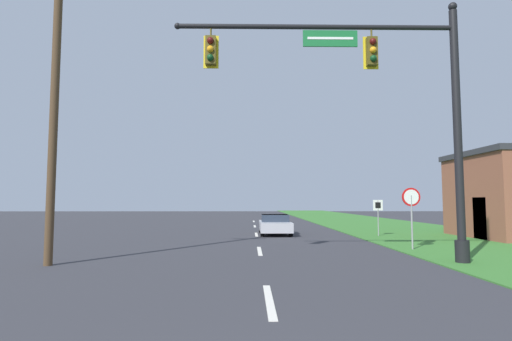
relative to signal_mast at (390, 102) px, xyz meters
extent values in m
cube|color=#38752D|center=(6.29, 19.35, -5.23)|extent=(10.00, 110.00, 0.04)
cube|color=silver|center=(-4.21, -4.65, -5.24)|extent=(0.16, 2.80, 0.01)
cube|color=silver|center=(-4.21, 3.35, -5.24)|extent=(0.16, 2.80, 0.01)
cube|color=silver|center=(-4.21, 11.35, -5.24)|extent=(0.16, 2.80, 0.01)
cube|color=silver|center=(-4.21, 19.35, -5.24)|extent=(0.16, 2.80, 0.01)
cube|color=silver|center=(-4.21, 27.35, -5.24)|extent=(0.16, 2.80, 0.01)
cube|color=black|center=(7.34, 7.79, -4.15)|extent=(0.10, 1.20, 2.20)
cylinder|color=black|center=(2.19, 0.00, -4.86)|extent=(0.44, 0.44, 0.70)
cylinder|color=black|center=(2.19, 0.00, -1.05)|extent=(0.26, 0.26, 8.32)
sphere|color=black|center=(2.19, 0.00, 3.25)|extent=(0.28, 0.28, 0.28)
cylinder|color=black|center=(-2.41, 0.00, 2.51)|extent=(9.19, 0.16, 0.16)
sphere|color=black|center=(-7.00, 0.00, 2.51)|extent=(0.21, 0.21, 0.21)
cube|color=#196B33|center=(-1.95, 0.00, 2.12)|extent=(1.81, 0.06, 0.55)
cube|color=white|center=(-1.95, -0.03, 2.12)|extent=(1.52, 0.01, 0.08)
cylinder|color=#4C4214|center=(-5.90, 0.00, 2.34)|extent=(0.06, 0.06, 0.35)
cube|color=yellow|center=(-5.90, 0.14, 1.69)|extent=(0.50, 0.03, 1.11)
cube|color=#4C4214|center=(-5.90, 0.00, 1.69)|extent=(0.34, 0.24, 0.95)
sphere|color=#4C0F0C|center=(-5.90, -0.14, 1.97)|extent=(0.22, 0.22, 0.22)
sphere|color=orange|center=(-5.90, -0.14, 1.69)|extent=(0.22, 0.22, 0.22)
sphere|color=#0F3D19|center=(-5.90, -0.14, 1.40)|extent=(0.22, 0.22, 0.22)
cylinder|color=#4C4214|center=(-0.57, 0.00, 2.34)|extent=(0.06, 0.06, 0.35)
cube|color=yellow|center=(-0.57, 0.14, 1.69)|extent=(0.50, 0.03, 1.11)
cube|color=#4C4214|center=(-0.57, 0.00, 1.69)|extent=(0.34, 0.24, 0.95)
sphere|color=#4C0F0C|center=(-0.57, -0.14, 1.97)|extent=(0.22, 0.22, 0.22)
sphere|color=orange|center=(-0.57, -0.14, 1.69)|extent=(0.22, 0.22, 0.22)
sphere|color=#0F3D19|center=(-0.57, -0.14, 1.40)|extent=(0.22, 0.22, 0.22)
cylinder|color=black|center=(-2.30, 12.85, -4.93)|extent=(0.22, 0.64, 0.64)
cylinder|color=black|center=(-3.90, 12.84, -4.93)|extent=(0.22, 0.64, 0.64)
cylinder|color=black|center=(-2.29, 10.02, -4.93)|extent=(0.22, 0.64, 0.64)
cylinder|color=black|center=(-3.89, 10.01, -4.93)|extent=(0.22, 0.64, 0.64)
cube|color=#B7B7BC|center=(-3.10, 11.43, -4.75)|extent=(1.83, 4.23, 0.55)
cube|color=#283342|center=(-3.10, 11.53, -4.26)|extent=(1.61, 1.78, 0.42)
cube|color=#B7B7BC|center=(-3.10, 11.53, -4.08)|extent=(1.57, 1.75, 0.06)
cube|color=#B71414|center=(-3.09, 9.34, -4.69)|extent=(1.67, 0.07, 0.14)
cylinder|color=gray|center=(2.03, 3.54, -4.11)|extent=(0.07, 0.07, 2.20)
cylinder|color=red|center=(2.03, 3.54, -3.08)|extent=(0.76, 0.04, 0.76)
cylinder|color=white|center=(2.03, 3.52, -3.08)|extent=(0.61, 0.01, 0.61)
cylinder|color=gray|center=(2.72, 10.00, -4.21)|extent=(0.06, 0.06, 2.00)
cube|color=white|center=(2.72, 10.00, -3.48)|extent=(0.55, 0.04, 0.60)
cube|color=black|center=(2.72, 9.97, -3.48)|extent=(0.31, 0.01, 0.34)
cylinder|color=#4C3823|center=(-10.86, -0.17, -0.17)|extent=(0.26, 0.26, 10.15)
camera|label=1|loc=(-4.60, -12.79, -3.27)|focal=28.00mm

